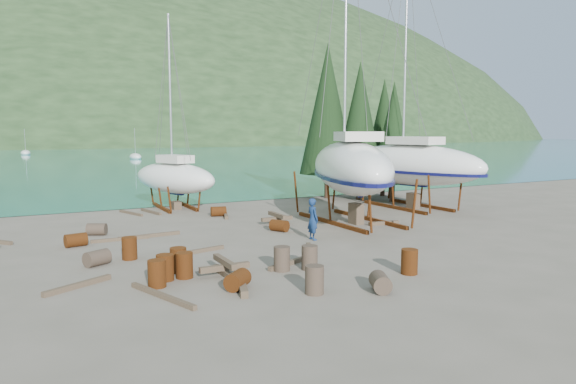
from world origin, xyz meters
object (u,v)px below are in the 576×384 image
small_sailboat_shore (174,177)px  large_sailboat_far (408,164)px  large_sailboat_near (350,166)px  worker (313,219)px

small_sailboat_shore → large_sailboat_far: bearing=-46.5°
large_sailboat_near → small_sailboat_shore: bearing=150.2°
large_sailboat_far → small_sailboat_shore: (-13.68, 6.79, -0.84)m
small_sailboat_shore → worker: (2.96, -12.69, -1.08)m
large_sailboat_far → worker: bearing=-162.6°
small_sailboat_shore → large_sailboat_near: bearing=-73.6°
large_sailboat_far → small_sailboat_shore: bearing=142.2°
large_sailboat_near → large_sailboat_far: (6.55, 2.84, -0.20)m
large_sailboat_near → worker: bearing=-120.1°
large_sailboat_near → large_sailboat_far: bearing=47.1°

